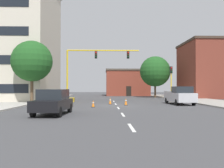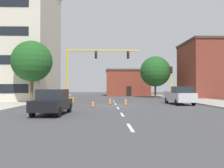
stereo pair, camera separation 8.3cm
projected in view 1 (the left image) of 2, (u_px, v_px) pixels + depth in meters
The scene contains 20 objects.
ground_plane at pixel (117, 106), 25.39m from camera, with size 160.00×160.00×0.00m, color #424244.
sidewalk_left at pixel (23, 101), 33.02m from camera, with size 6.00×56.00×0.14m, color #B2ADA3.
sidewalk_right at pixel (202, 101), 33.75m from camera, with size 6.00×56.00×0.14m, color #9E998E.
lane_stripe_seg_0 at pixel (131, 127), 11.40m from camera, with size 0.16×2.40×0.01m, color silver.
lane_stripe_seg_1 at pixel (123, 115), 16.90m from camera, with size 0.16×2.40×0.01m, color silver.
lane_stripe_seg_2 at pixel (118, 108), 22.39m from camera, with size 0.16×2.40×0.01m, color silver.
lane_stripe_seg_3 at pixel (116, 104), 27.89m from camera, with size 0.16×2.40×0.01m, color silver.
lane_stripe_seg_4 at pixel (114, 101), 33.39m from camera, with size 0.16×2.40×0.01m, color silver.
building_tall_left at pixel (0, 40), 36.51m from camera, with size 15.82×14.18×17.78m.
building_brick_center at pixel (127, 83), 58.41m from camera, with size 10.13×8.41×6.10m.
building_row_right at pixel (216, 70), 44.69m from camera, with size 11.66×10.80×10.18m.
traffic_signal_gantry at pixel (78, 84), 32.10m from camera, with size 10.29×1.20×6.83m.
traffic_light_pole_right at pixel (171, 76), 33.98m from camera, with size 0.32×0.47×4.80m.
tree_right_far at pixel (155, 71), 46.86m from camera, with size 5.79×5.79×7.86m.
tree_left_near at pixel (32, 61), 28.40m from camera, with size 4.71×4.71×7.28m.
pickup_truck_silver at pixel (180, 96), 27.29m from camera, with size 2.18×5.46×1.99m.
sedan_black_near_left at pixel (53, 102), 16.86m from camera, with size 2.17×4.62×1.74m.
traffic_cone_roadside_a at pixel (126, 102), 25.98m from camera, with size 0.36×0.36×0.78m.
traffic_cone_roadside_b at pixel (110, 101), 27.45m from camera, with size 0.36×0.36×0.75m.
traffic_cone_roadside_c at pixel (93, 104), 23.43m from camera, with size 0.36×0.36×0.66m.
Camera 1 is at (-1.25, -25.40, 1.84)m, focal length 39.43 mm.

